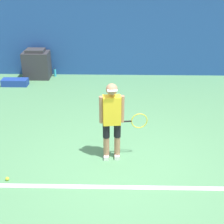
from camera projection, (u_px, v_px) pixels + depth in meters
ground_plane at (121, 166)px, 6.15m from camera, size 24.00×24.00×0.00m
back_wall at (121, 31)px, 10.38m from camera, size 24.00×0.10×3.02m
court_baseline at (121, 187)px, 5.56m from camera, size 21.60×0.10×0.01m
tennis_player at (112, 119)px, 6.03m from camera, size 0.94×0.30×1.61m
tennis_ball at (7, 179)px, 5.74m from camera, size 0.07×0.07×0.07m
covered_chair at (37, 64)px, 10.53m from camera, size 0.87×0.60×1.00m
equipment_bag at (15, 82)px, 10.03m from camera, size 0.82×0.35×0.22m
water_bottle at (55, 73)px, 10.81m from camera, size 0.08×0.08×0.28m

